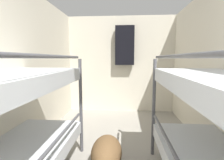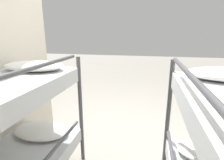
# 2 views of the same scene
# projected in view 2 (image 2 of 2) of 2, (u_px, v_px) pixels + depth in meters

# --- Properties ---
(ground_plane) EXTENTS (20.00, 20.00, 0.00)m
(ground_plane) POSITION_uv_depth(u_px,v_px,m) (127.00, 137.00, 2.65)
(ground_plane) COLOR gray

